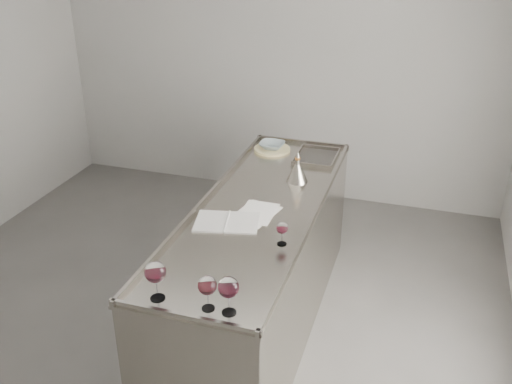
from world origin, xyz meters
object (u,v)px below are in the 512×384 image
(wine_glass_middle, at_px, (207,286))
(wine_glass_small, at_px, (282,229))
(wine_glass_right, at_px, (228,288))
(ceramic_bowl, at_px, (272,145))
(counter, at_px, (259,268))
(wine_funnel, at_px, (297,172))
(wine_glass_left, at_px, (155,273))
(notebook, at_px, (227,222))

(wine_glass_middle, relative_size, wine_glass_small, 1.27)
(wine_glass_middle, distance_m, wine_glass_right, 0.11)
(wine_glass_right, relative_size, ceramic_bowl, 0.99)
(counter, height_order, wine_glass_small, wine_glass_small)
(ceramic_bowl, height_order, wine_funnel, wine_funnel)
(wine_glass_left, xyz_separation_m, wine_glass_right, (0.37, -0.00, -0.01))
(wine_glass_middle, distance_m, notebook, 0.85)
(notebook, bearing_deg, wine_glass_middle, -88.09)
(wine_glass_middle, relative_size, wine_glass_right, 0.92)
(counter, distance_m, wine_glass_small, 0.74)
(wine_glass_left, height_order, notebook, wine_glass_left)
(counter, xyz_separation_m, wine_glass_middle, (0.08, -1.08, 0.60))
(counter, xyz_separation_m, wine_glass_left, (-0.19, -1.08, 0.62))
(ceramic_bowl, bearing_deg, counter, -78.58)
(wine_glass_middle, distance_m, wine_funnel, 1.54)
(wine_glass_middle, height_order, wine_funnel, wine_funnel)
(wine_glass_left, xyz_separation_m, wine_glass_small, (0.45, 0.68, -0.05))
(wine_glass_right, bearing_deg, wine_glass_small, 83.83)
(notebook, bearing_deg, ceramic_bowl, 80.95)
(counter, bearing_deg, ceramic_bowl, 101.42)
(ceramic_bowl, relative_size, wine_funnel, 0.87)
(wine_glass_middle, height_order, wine_glass_small, wine_glass_middle)
(counter, height_order, notebook, counter)
(wine_funnel, bearing_deg, ceramic_bowl, 122.96)
(counter, bearing_deg, wine_glass_left, -99.78)
(notebook, relative_size, ceramic_bowl, 2.19)
(wine_glass_small, distance_m, wine_funnel, 0.87)
(wine_glass_small, relative_size, ceramic_bowl, 0.72)
(wine_glass_right, distance_m, wine_glass_small, 0.68)
(wine_glass_right, relative_size, wine_glass_small, 1.39)
(notebook, bearing_deg, counter, 52.06)
(wine_glass_right, bearing_deg, wine_glass_left, 180.00)
(wine_glass_left, relative_size, wine_glass_middle, 1.16)
(wine_glass_small, bearing_deg, wine_funnel, 98.18)
(ceramic_bowl, distance_m, wine_funnel, 0.61)
(wine_glass_right, xyz_separation_m, wine_funnel, (-0.05, 1.54, -0.07))
(counter, distance_m, ceramic_bowl, 1.11)
(counter, distance_m, wine_glass_middle, 1.24)
(wine_glass_middle, bearing_deg, wine_glass_left, 180.00)
(wine_glass_left, bearing_deg, wine_glass_middle, -0.00)
(counter, xyz_separation_m, notebook, (-0.13, -0.26, 0.47))
(wine_glass_middle, bearing_deg, ceramic_bowl, 97.67)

